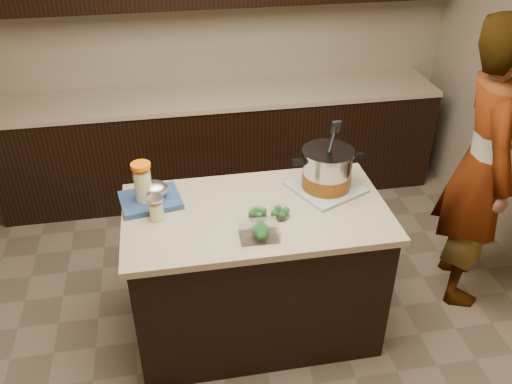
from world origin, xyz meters
The scene contains 13 objects.
ground_plane centered at (0.00, 0.00, 0.00)m, with size 4.00×4.00×0.00m, color brown.
room_shell centered at (0.00, 0.00, 1.71)m, with size 4.04×4.04×2.72m.
back_cabinets centered at (0.00, 1.74, 0.94)m, with size 3.60×0.63×2.33m.
island centered at (0.00, 0.00, 0.45)m, with size 1.46×0.81×0.90m.
dish_towel centered at (0.44, 0.15, 0.91)m, with size 0.36×0.36×0.02m, color #4F7653.
stock_pot centered at (0.44, 0.15, 1.02)m, with size 0.42×0.30×0.42m.
lemonade_pitcher centered at (-0.60, 0.17, 1.02)m, with size 0.14×0.14×0.26m.
mason_jar centered at (-0.54, 0.02, 0.96)m, with size 0.10×0.10×0.14m.
broccoli_tub_left centered at (0.00, -0.07, 0.92)m, with size 0.12×0.12×0.05m.
broccoli_tub_right centered at (0.12, -0.08, 0.92)m, with size 0.12×0.12×0.05m.
broccoli_tub_rect centered at (-0.03, -0.24, 0.93)m, with size 0.20×0.15×0.07m.
blue_tray centered at (-0.56, 0.18, 0.94)m, with size 0.37×0.31×0.12m.
person centered at (1.44, 0.15, 0.94)m, with size 0.68×0.45×1.88m, color gray.
Camera 1 is at (-0.44, -2.41, 2.60)m, focal length 38.00 mm.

